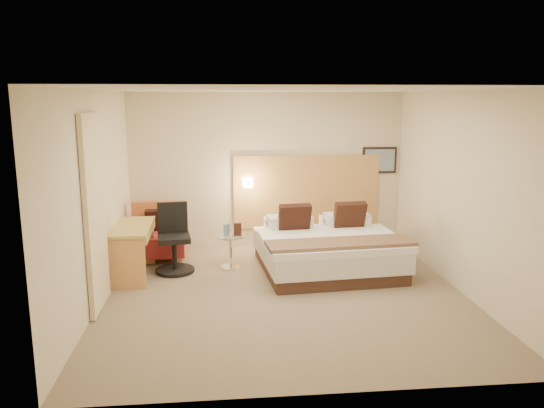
{
  "coord_description": "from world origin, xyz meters",
  "views": [
    {
      "loc": [
        -0.84,
        -6.74,
        2.6
      ],
      "look_at": [
        -0.09,
        0.72,
        1.09
      ],
      "focal_mm": 35.0,
      "sensor_mm": 36.0,
      "label": 1
    }
  ],
  "objects": [
    {
      "name": "desk_chair",
      "position": [
        -1.54,
        1.1,
        0.43
      ],
      "size": [
        0.65,
        0.65,
        1.03
      ],
      "color": "black",
      "rests_on": "floor"
    },
    {
      "name": "desk",
      "position": [
        -2.11,
        0.95,
        0.6
      ],
      "size": [
        0.58,
        1.23,
        0.77
      ],
      "color": "gold",
      "rests_on": "floor"
    },
    {
      "name": "wall_left",
      "position": [
        -2.41,
        0.0,
        1.35
      ],
      "size": [
        0.02,
        5.0,
        2.7
      ],
      "primitive_type": "cube",
      "color": "beige",
      "rests_on": "floor"
    },
    {
      "name": "lamp_arm",
      "position": [
        -0.35,
        2.42,
        1.15
      ],
      "size": [
        0.02,
        0.12,
        0.02
      ],
      "primitive_type": "cylinder",
      "rotation": [
        1.57,
        0.0,
        0.0
      ],
      "color": "silver",
      "rests_on": "wall_back"
    },
    {
      "name": "bottle_a",
      "position": [
        -0.76,
        1.21,
        0.6
      ],
      "size": [
        0.06,
        0.06,
        0.18
      ],
      "primitive_type": "cylinder",
      "rotation": [
        0.0,
        0.0,
        -0.02
      ],
      "color": "#7A93BD",
      "rests_on": "side_table"
    },
    {
      "name": "side_table",
      "position": [
        -0.69,
        1.19,
        0.28
      ],
      "size": [
        0.47,
        0.47,
        0.51
      ],
      "color": "white",
      "rests_on": "floor"
    },
    {
      "name": "headboard_panel",
      "position": [
        0.7,
        2.47,
        0.95
      ],
      "size": [
        2.6,
        0.04,
        1.3
      ],
      "primitive_type": "cube",
      "color": "tan",
      "rests_on": "wall_back"
    },
    {
      "name": "wall_right",
      "position": [
        2.41,
        0.0,
        1.35
      ],
      "size": [
        0.02,
        5.0,
        2.7
      ],
      "primitive_type": "cube",
      "color": "beige",
      "rests_on": "floor"
    },
    {
      "name": "menu_folder",
      "position": [
        -0.58,
        1.19,
        0.61
      ],
      "size": [
        0.12,
        0.05,
        0.2
      ],
      "primitive_type": "cube",
      "rotation": [
        0.0,
        0.0,
        -0.02
      ],
      "color": "#381E17",
      "rests_on": "side_table"
    },
    {
      "name": "curtain",
      "position": [
        -2.36,
        -0.25,
        1.22
      ],
      "size": [
        0.06,
        0.9,
        2.42
      ],
      "primitive_type": "cube",
      "color": "beige",
      "rests_on": "wall_left"
    },
    {
      "name": "wall_front",
      "position": [
        0.0,
        -2.51,
        1.35
      ],
      "size": [
        4.8,
        0.02,
        2.7
      ],
      "primitive_type": "cube",
      "color": "beige",
      "rests_on": "floor"
    },
    {
      "name": "art_frame",
      "position": [
        2.02,
        2.48,
        1.5
      ],
      "size": [
        0.62,
        0.03,
        0.47
      ],
      "primitive_type": "cube",
      "color": "black",
      "rests_on": "wall_back"
    },
    {
      "name": "lamp_shade",
      "position": [
        -0.35,
        2.36,
        1.15
      ],
      "size": [
        0.15,
        0.15,
        0.15
      ],
      "primitive_type": "cube",
      "color": "#F4E3BF",
      "rests_on": "wall_back"
    },
    {
      "name": "ceiling",
      "position": [
        0.0,
        0.0,
        2.71
      ],
      "size": [
        4.8,
        5.0,
        0.02
      ],
      "primitive_type": "cube",
      "color": "silver",
      "rests_on": "floor"
    },
    {
      "name": "floor",
      "position": [
        0.0,
        0.0,
        -0.01
      ],
      "size": [
        4.8,
        5.0,
        0.02
      ],
      "primitive_type": "cube",
      "color": "#786750",
      "rests_on": "ground"
    },
    {
      "name": "lounge_chair",
      "position": [
        -1.86,
        1.82,
        0.36
      ],
      "size": [
        0.89,
        0.78,
        0.91
      ],
      "color": "tan",
      "rests_on": "floor"
    },
    {
      "name": "bed",
      "position": [
        0.77,
        0.97,
        0.33
      ],
      "size": [
        2.19,
        2.15,
        1.0
      ],
      "color": "#3B251D",
      "rests_on": "floor"
    },
    {
      "name": "art_canvas",
      "position": [
        2.02,
        2.46,
        1.5
      ],
      "size": [
        0.54,
        0.01,
        0.39
      ],
      "primitive_type": "cube",
      "color": "gray",
      "rests_on": "wall_back"
    },
    {
      "name": "bottle_b",
      "position": [
        -0.72,
        1.27,
        0.6
      ],
      "size": [
        0.06,
        0.06,
        0.18
      ],
      "primitive_type": "cylinder",
      "rotation": [
        0.0,
        0.0,
        -0.02
      ],
      "color": "#84A2CC",
      "rests_on": "side_table"
    },
    {
      "name": "wall_back",
      "position": [
        0.0,
        2.51,
        1.35
      ],
      "size": [
        4.8,
        0.02,
        2.7
      ],
      "primitive_type": "cube",
      "color": "beige",
      "rests_on": "floor"
    }
  ]
}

